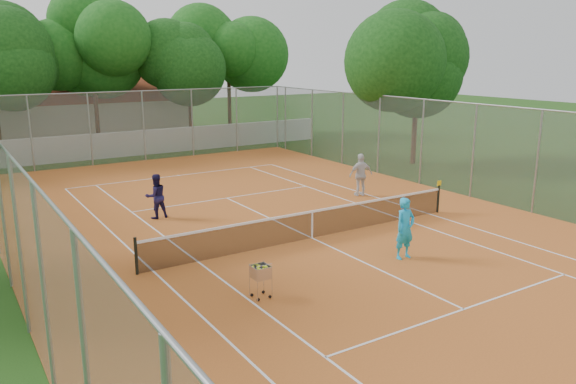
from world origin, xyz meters
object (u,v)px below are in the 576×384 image
clubhouse (64,108)px  player_far_left (156,196)px  player_far_right (361,175)px  tennis_net (312,224)px  player_near (405,228)px  ball_hopper (261,280)px

clubhouse → player_far_left: size_ratio=9.75×
player_far_left → player_far_right: 8.78m
player_far_left → clubhouse: bearing=-96.7°
tennis_net → player_far_left: player_far_left is taller
tennis_net → player_near: bearing=-67.2°
clubhouse → player_far_left: 24.00m
tennis_net → player_far_left: bearing=124.9°
player_far_right → ball_hopper: player_far_right is taller
clubhouse → player_near: (3.27, -32.02, -1.25)m
clubhouse → ball_hopper: bearing=-93.2°
ball_hopper → player_near: bearing=-21.3°
player_far_right → tennis_net: bearing=48.2°
player_far_left → player_far_right: size_ratio=0.91×
tennis_net → player_far_right: size_ratio=6.44×
player_near → clubhouse: bearing=95.7°
ball_hopper → player_far_left: bearing=65.0°
clubhouse → tennis_net: bearing=-86.1°
tennis_net → player_far_right: 6.33m
player_far_left → player_far_right: player_far_right is taller
tennis_net → player_far_left: size_ratio=7.06×
player_far_right → clubhouse: bearing=-61.9°
clubhouse → player_near: clubhouse is taller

